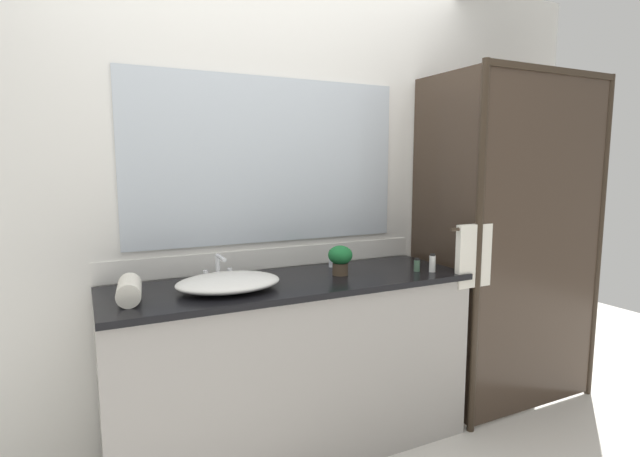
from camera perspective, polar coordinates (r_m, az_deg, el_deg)
ground_plane at (r=2.77m, az=-3.06°, el=-24.52°), size 8.00×8.00×0.00m
wall_back_with_mirror at (r=2.67m, az=-6.19°, el=3.97°), size 4.40×0.06×2.60m
vanity_cabinet at (r=2.57m, az=-3.22°, el=-15.86°), size 1.80×0.58×0.90m
shower_enclosure at (r=2.98m, az=21.47°, el=-1.50°), size 1.20×0.59×2.00m
sink_basin at (r=2.26m, az=-10.72°, el=-6.24°), size 0.48×0.36×0.07m
faucet at (r=2.43m, az=-11.87°, el=-5.02°), size 0.17×0.15×0.14m
potted_plant at (r=2.51m, az=2.41°, el=-3.48°), size 0.13×0.13×0.15m
amenity_bottle_body_wash at (r=2.70m, az=1.30°, el=-3.59°), size 0.02×0.02×0.10m
amenity_bottle_shampoo at (r=2.65m, az=13.10°, el=-4.00°), size 0.03×0.03×0.10m
amenity_bottle_conditioner at (r=2.65m, az=11.34°, el=-4.24°), size 0.03×0.03×0.07m
rolled_towel_near_edge at (r=2.19m, az=-21.56°, el=-6.74°), size 0.12×0.25×0.10m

